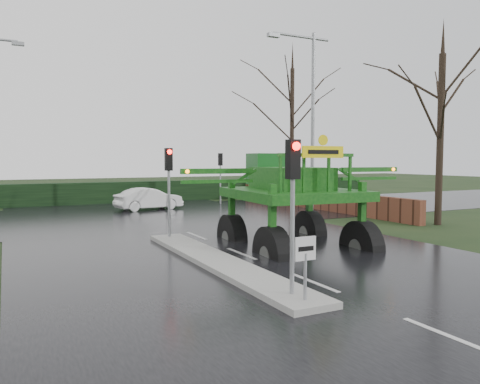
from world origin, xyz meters
name	(u,v)px	position (x,y,z in m)	size (l,w,h in m)	color
ground	(314,283)	(0.00, 0.00, 0.00)	(140.00, 140.00, 0.00)	black
road_main	(180,230)	(0.00, 10.00, 0.00)	(14.00, 80.00, 0.02)	black
road_cross	(144,215)	(0.00, 16.00, 0.01)	(80.00, 12.00, 0.02)	black
median_island	(217,262)	(-1.30, 3.00, 0.09)	(1.20, 10.00, 0.16)	gray
hedge_row	(113,193)	(0.00, 24.00, 0.75)	(44.00, 0.90, 1.50)	black
brick_wall	(301,198)	(10.50, 16.00, 0.60)	(0.40, 20.00, 1.20)	#592D1E
keep_left_sign	(305,258)	(-1.30, -1.50, 1.06)	(0.50, 0.07, 1.35)	gray
traffic_signal_near	(293,183)	(-1.30, -1.01, 2.59)	(0.26, 0.33, 3.52)	gray
traffic_signal_mid	(169,173)	(-1.30, 7.49, 2.59)	(0.26, 0.33, 3.52)	gray
traffic_signal_far	(220,167)	(6.50, 20.01, 2.59)	(0.26, 0.33, 3.52)	gray
street_light_right	(308,107)	(8.19, 12.00, 5.99)	(3.85, 0.30, 10.00)	gray
tree_right_near	(441,115)	(11.50, 6.00, 5.20)	(5.60, 5.60, 9.64)	black
tree_right_far	(292,115)	(13.00, 21.00, 6.50)	(7.00, 7.00, 12.05)	black
crop_sprayer	(269,184)	(0.76, 3.52, 2.30)	(8.71, 5.69, 4.87)	black
white_sedan	(149,210)	(1.01, 18.53, 0.00)	(1.42, 4.07, 1.34)	white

